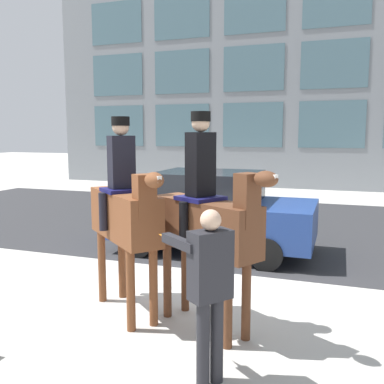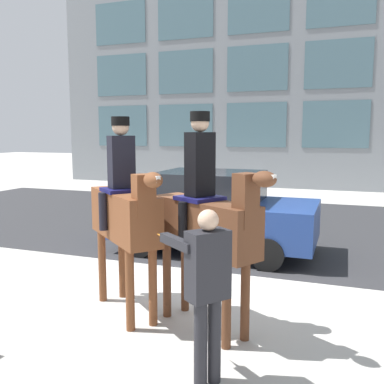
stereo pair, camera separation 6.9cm
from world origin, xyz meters
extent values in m
plane|color=#B2AFA8|center=(0.00, 0.00, 0.00)|extent=(80.00, 80.00, 0.00)
cube|color=#2D2D30|center=(0.00, 4.75, 0.00)|extent=(23.31, 8.50, 0.01)
cube|color=slate|center=(-8.55, 12.83, 2.84)|extent=(2.74, 0.02, 2.00)
cube|color=slate|center=(-5.13, 12.83, 2.84)|extent=(2.74, 0.02, 2.00)
cube|color=slate|center=(-1.71, 12.83, 2.84)|extent=(2.74, 0.02, 2.00)
cube|color=slate|center=(1.71, 12.83, 2.84)|extent=(2.74, 0.02, 2.00)
cube|color=slate|center=(-8.55, 12.83, 5.34)|extent=(2.74, 0.02, 2.00)
cube|color=slate|center=(-5.13, 12.83, 5.34)|extent=(2.74, 0.02, 2.00)
cube|color=slate|center=(-1.71, 12.83, 5.34)|extent=(2.74, 0.02, 2.00)
cube|color=slate|center=(1.71, 12.83, 5.34)|extent=(2.74, 0.02, 2.00)
cube|color=slate|center=(-8.55, 12.83, 7.84)|extent=(2.74, 0.02, 2.00)
cube|color=slate|center=(-5.13, 12.83, 7.84)|extent=(2.74, 0.02, 2.00)
cube|color=slate|center=(-1.71, 12.83, 7.84)|extent=(2.74, 0.02, 2.00)
cube|color=slate|center=(1.71, 12.83, 7.84)|extent=(2.74, 0.02, 2.00)
cube|color=brown|center=(-0.51, -1.57, 1.35)|extent=(1.45, 1.33, 0.63)
cylinder|color=brown|center=(0.01, -1.81, 0.52)|extent=(0.11, 0.11, 1.04)
cylinder|color=brown|center=(-0.19, -2.05, 0.52)|extent=(0.11, 0.11, 1.04)
cylinder|color=brown|center=(-0.83, -1.09, 0.52)|extent=(0.11, 0.11, 1.04)
cylinder|color=brown|center=(-1.03, -1.33, 0.52)|extent=(0.11, 0.11, 1.04)
cube|color=brown|center=(0.00, -2.01, 1.70)|extent=(0.31, 0.31, 0.51)
cube|color=black|center=(-0.09, -1.93, 1.72)|extent=(0.08, 0.09, 0.46)
ellipsoid|color=brown|center=(0.21, -2.18, 1.91)|extent=(0.36, 0.35, 0.18)
cube|color=silver|center=(0.28, -2.24, 1.93)|extent=(0.12, 0.11, 0.07)
cylinder|color=black|center=(-1.12, -1.04, 1.25)|extent=(0.09, 0.09, 0.55)
cube|color=#14144C|center=(-0.57, -1.52, 1.69)|extent=(0.66, 0.66, 0.05)
cube|color=black|center=(-0.57, -1.52, 2.06)|extent=(0.38, 0.39, 0.69)
sphere|color=#D1A889|center=(-0.57, -1.52, 2.52)|extent=(0.22, 0.22, 0.22)
cylinder|color=black|center=(-0.57, -1.52, 2.60)|extent=(0.24, 0.24, 0.12)
cylinder|color=black|center=(-0.39, -1.31, 1.42)|extent=(0.11, 0.11, 0.50)
cylinder|color=black|center=(-0.74, -1.72, 1.42)|extent=(0.11, 0.11, 0.50)
cube|color=#59331E|center=(0.64, -1.65, 1.32)|extent=(1.58, 1.17, 0.62)
cylinder|color=#59331E|center=(1.20, -1.80, 0.50)|extent=(0.11, 0.11, 1.01)
cylinder|color=#59331E|center=(1.05, -2.07, 0.50)|extent=(0.11, 0.11, 1.01)
cylinder|color=#59331E|center=(0.23, -1.24, 0.50)|extent=(0.11, 0.11, 1.01)
cylinder|color=#59331E|center=(0.07, -1.50, 0.50)|extent=(0.11, 0.11, 1.01)
cube|color=#59331E|center=(1.23, -2.00, 1.71)|extent=(0.29, 0.31, 0.60)
cube|color=black|center=(1.13, -1.94, 1.73)|extent=(0.07, 0.09, 0.54)
ellipsoid|color=#59331E|center=(1.46, -2.13, 1.96)|extent=(0.35, 0.32, 0.17)
cube|color=silver|center=(1.53, -2.17, 1.98)|extent=(0.11, 0.10, 0.07)
cylinder|color=black|center=(-0.07, -1.24, 1.21)|extent=(0.09, 0.09, 0.55)
cube|color=#14144C|center=(0.57, -1.62, 1.65)|extent=(0.65, 0.65, 0.05)
cube|color=black|center=(0.57, -1.62, 2.06)|extent=(0.35, 0.39, 0.77)
sphere|color=#D1A889|center=(0.57, -1.62, 2.56)|extent=(0.22, 0.22, 0.22)
cylinder|color=black|center=(0.57, -1.62, 2.64)|extent=(0.24, 0.24, 0.12)
cylinder|color=black|center=(0.71, -1.38, 1.38)|extent=(0.11, 0.11, 0.50)
cylinder|color=black|center=(0.43, -1.85, 1.38)|extent=(0.11, 0.11, 0.50)
cylinder|color=#232328|center=(1.02, -2.88, 0.43)|extent=(0.13, 0.13, 0.87)
cylinder|color=#232328|center=(1.12, -2.76, 0.43)|extent=(0.13, 0.13, 0.87)
cube|color=#232328|center=(1.07, -2.82, 1.20)|extent=(0.42, 0.45, 0.67)
sphere|color=#D1A889|center=(1.07, -2.82, 1.64)|extent=(0.20, 0.20, 0.20)
cube|color=#232328|center=(0.74, -2.79, 1.39)|extent=(0.49, 0.41, 0.09)
cone|color=orange|center=(0.47, -2.57, 1.39)|extent=(0.17, 0.15, 0.04)
cube|color=navy|center=(-0.27, 1.80, 0.69)|extent=(4.09, 1.96, 0.77)
cube|color=black|center=(-0.37, 1.80, 1.37)|extent=(2.04, 1.72, 0.59)
cylinder|color=black|center=(1.00, 0.90, 0.30)|extent=(0.60, 0.23, 0.60)
cylinder|color=black|center=(1.00, 2.70, 0.30)|extent=(0.60, 0.23, 0.60)
cylinder|color=black|center=(-1.54, 0.90, 0.30)|extent=(0.60, 0.23, 0.60)
cylinder|color=black|center=(-1.54, 2.70, 0.30)|extent=(0.60, 0.23, 0.60)
camera|label=1|loc=(2.19, -6.56, 2.43)|focal=40.00mm
camera|label=2|loc=(2.26, -6.54, 2.43)|focal=40.00mm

